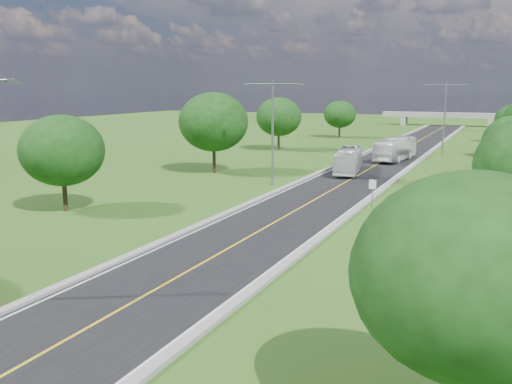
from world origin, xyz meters
TOP-DOWN VIEW (x-y plane):
  - ground at (0.00, 60.00)m, footprint 260.00×260.00m
  - road at (0.00, 66.00)m, footprint 8.00×150.00m
  - curb_left at (-4.25, 66.00)m, footprint 0.50×150.00m
  - curb_right at (4.25, 66.00)m, footprint 0.50×150.00m
  - speed_limit_sign at (5.20, 37.98)m, footprint 0.55×0.09m
  - overpass at (0.00, 140.00)m, footprint 30.00×3.00m
  - streetlight_mid_left at (-6.00, 45.00)m, footprint 5.90×0.25m
  - streetlight_far_right at (6.00, 78.00)m, footprint 5.90×0.25m
  - tree_lb at (-16.00, 28.00)m, footprint 6.30×6.30m
  - tree_lc at (-15.00, 50.00)m, footprint 7.56×7.56m
  - tree_ld at (-17.00, 74.00)m, footprint 6.72×6.72m
  - tree_le at (-14.50, 98.00)m, footprint 5.88×5.88m
  - tree_ra at (14.00, 10.00)m, footprint 6.30×6.30m
  - tree_re at (14.50, 100.00)m, footprint 5.46×5.46m
  - bus_outbound at (1.25, 68.44)m, footprint 3.74×10.57m
  - bus_inbound at (-1.45, 55.75)m, footprint 3.88×9.93m

SIDE VIEW (x-z plane):
  - ground at x=0.00m, z-range 0.00..0.00m
  - road at x=0.00m, z-range 0.00..0.06m
  - curb_left at x=-4.25m, z-range 0.00..0.22m
  - curb_right at x=4.25m, z-range 0.00..0.22m
  - bus_inbound at x=-1.45m, z-range 0.06..2.76m
  - bus_outbound at x=1.25m, z-range 0.06..2.94m
  - speed_limit_sign at x=5.20m, z-range 0.40..2.80m
  - overpass at x=0.00m, z-range 0.81..4.01m
  - tree_re at x=14.50m, z-range 0.85..7.20m
  - tree_le at x=-14.50m, z-range 0.91..7.75m
  - tree_lb at x=-16.00m, z-range 0.98..8.31m
  - tree_ra at x=14.00m, z-range 0.98..8.31m
  - tree_ld at x=-17.00m, z-range 1.05..8.86m
  - tree_lc at x=-15.00m, z-range 1.18..9.97m
  - streetlight_mid_left at x=-6.00m, z-range 0.94..10.94m
  - streetlight_far_right at x=6.00m, z-range 0.94..10.94m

